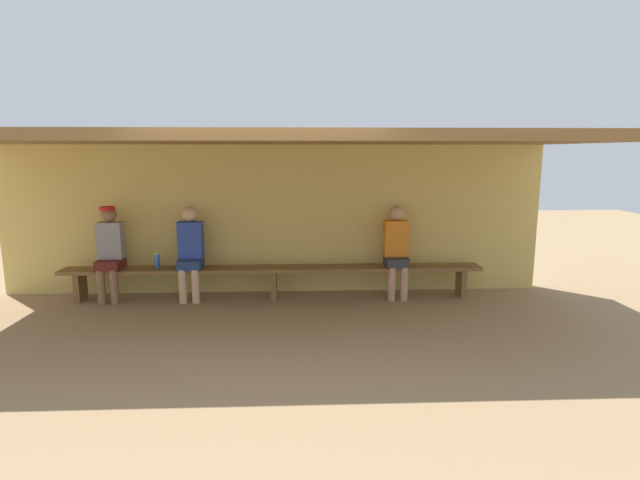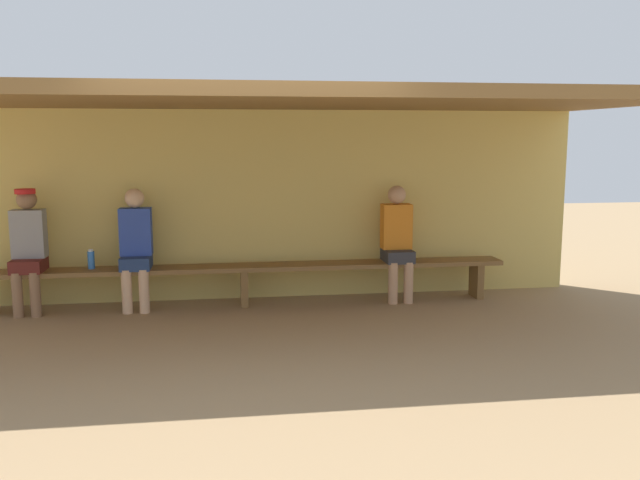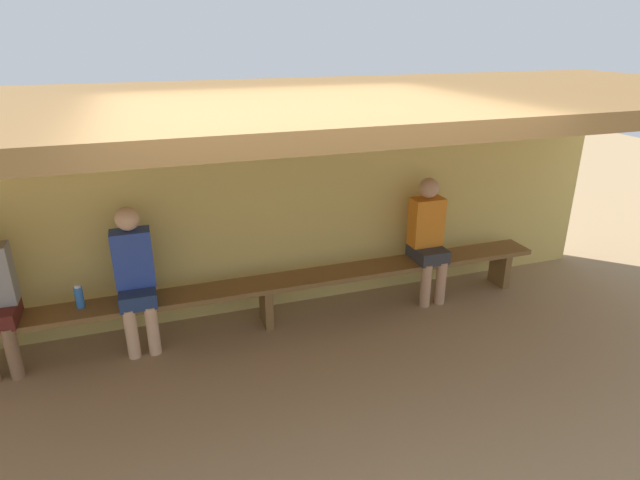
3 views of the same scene
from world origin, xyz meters
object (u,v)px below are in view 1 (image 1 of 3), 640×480
(water_bottle_orange, at_px, (157,261))
(player_middle, at_px, (110,249))
(bench, at_px, (274,272))
(player_in_red, at_px, (396,248))
(player_in_blue, at_px, (190,249))

(water_bottle_orange, bearing_deg, player_middle, -176.12)
(water_bottle_orange, bearing_deg, bench, -1.60)
(bench, bearing_deg, water_bottle_orange, 178.40)
(player_in_red, xyz_separation_m, water_bottle_orange, (-3.44, 0.04, -0.17))
(player_middle, height_order, player_in_red, player_middle)
(bench, relative_size, player_middle, 4.46)
(player_in_red, bearing_deg, player_middle, 179.99)
(player_in_blue, height_order, player_middle, player_middle)
(player_in_blue, xyz_separation_m, water_bottle_orange, (-0.49, 0.04, -0.17))
(player_middle, xyz_separation_m, water_bottle_orange, (0.63, 0.04, -0.18))
(bench, distance_m, player_in_red, 1.81)
(bench, relative_size, player_in_blue, 4.49)
(player_in_blue, xyz_separation_m, player_in_red, (2.95, 0.00, 0.00))
(bench, height_order, player_middle, player_middle)
(player_in_blue, bearing_deg, player_middle, 179.98)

